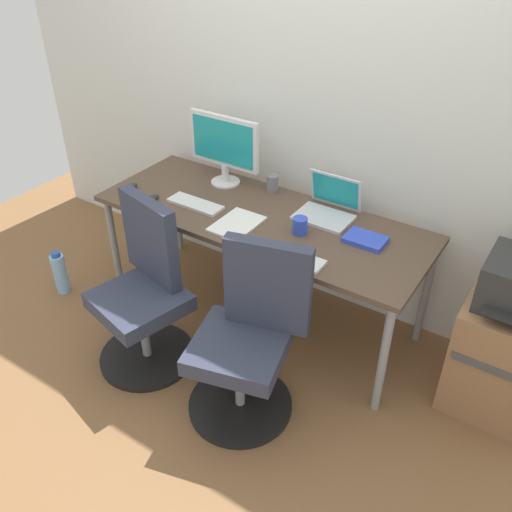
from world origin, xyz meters
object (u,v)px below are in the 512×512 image
(water_bottle_on_floor, at_px, (60,273))
(open_laptop, at_px, (328,206))
(office_chair_right, at_px, (249,341))
(side_cabinet, at_px, (503,355))
(coffee_mug, at_px, (300,226))
(office_chair_left, at_px, (145,293))
(desktop_monitor, at_px, (224,145))

(water_bottle_on_floor, bearing_deg, open_laptop, 25.80)
(office_chair_right, bearing_deg, open_laptop, 91.82)
(water_bottle_on_floor, xyz_separation_m, open_laptop, (1.54, 0.74, 0.62))
(office_chair_right, xyz_separation_m, side_cabinet, (1.05, 0.72, -0.11))
(side_cabinet, bearing_deg, coffee_mug, -173.20)
(office_chair_left, xyz_separation_m, office_chair_right, (0.68, -0.00, 0.00))
(side_cabinet, distance_m, coffee_mug, 1.21)
(office_chair_right, bearing_deg, desktop_monitor, 131.33)
(office_chair_left, bearing_deg, side_cabinet, 22.48)
(side_cabinet, relative_size, desktop_monitor, 1.30)
(coffee_mug, bearing_deg, side_cabinet, 6.80)
(office_chair_left, distance_m, open_laptop, 1.12)
(office_chair_left, xyz_separation_m, water_bottle_on_floor, (-0.89, 0.10, -0.28))
(office_chair_right, height_order, desktop_monitor, desktop_monitor)
(office_chair_right, xyz_separation_m, open_laptop, (-0.03, 0.84, 0.35))
(water_bottle_on_floor, bearing_deg, office_chair_right, -3.52)
(desktop_monitor, distance_m, coffee_mug, 0.76)
(open_laptop, bearing_deg, water_bottle_on_floor, -154.20)
(side_cabinet, relative_size, open_laptop, 2.01)
(office_chair_left, relative_size, desktop_monitor, 1.96)
(office_chair_left, relative_size, office_chair_right, 1.00)
(office_chair_right, distance_m, desktop_monitor, 1.26)
(desktop_monitor, xyz_separation_m, open_laptop, (0.72, -0.01, -0.20))
(water_bottle_on_floor, relative_size, coffee_mug, 3.37)
(office_chair_left, distance_m, office_chair_right, 0.68)
(office_chair_left, relative_size, open_laptop, 3.03)
(office_chair_left, height_order, water_bottle_on_floor, office_chair_left)
(office_chair_left, bearing_deg, coffee_mug, 43.40)
(side_cabinet, height_order, coffee_mug, coffee_mug)
(water_bottle_on_floor, bearing_deg, office_chair_left, -6.21)
(water_bottle_on_floor, height_order, open_laptop, open_laptop)
(office_chair_left, distance_m, desktop_monitor, 1.01)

